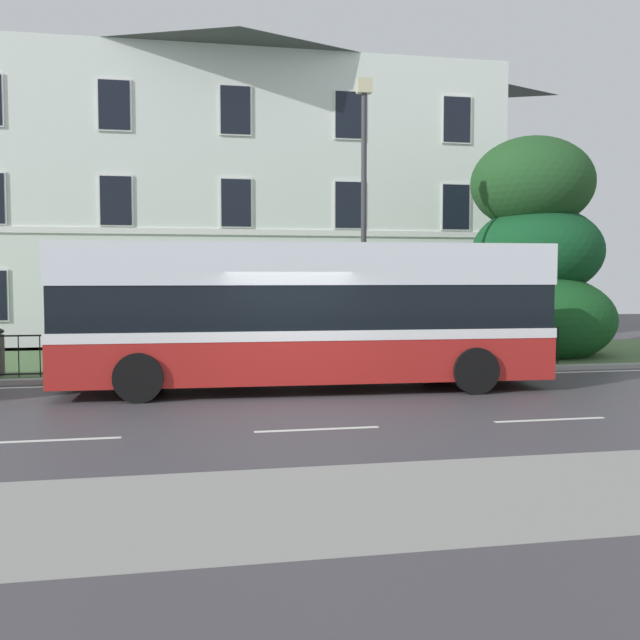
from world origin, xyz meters
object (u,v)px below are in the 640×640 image
(georgian_townhouse, at_px, (227,184))
(street_lamp_post, at_px, (364,204))
(evergreen_tree, at_px, (535,262))
(single_decker_bus, at_px, (305,313))

(georgian_townhouse, distance_m, street_lamp_post, 11.30)
(georgian_townhouse, relative_size, evergreen_tree, 2.92)
(georgian_townhouse, xyz_separation_m, evergreen_tree, (8.45, -8.72, -3.15))
(georgian_townhouse, height_order, street_lamp_post, georgian_townhouse)
(single_decker_bus, bearing_deg, georgian_townhouse, 95.39)
(street_lamp_post, bearing_deg, evergreen_tree, 20.13)
(evergreen_tree, distance_m, street_lamp_post, 6.31)
(georgian_townhouse, height_order, single_decker_bus, georgian_townhouse)
(street_lamp_post, bearing_deg, georgian_townhouse, 103.85)
(evergreen_tree, distance_m, single_decker_bus, 9.13)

